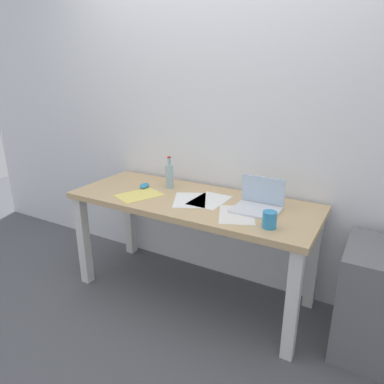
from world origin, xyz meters
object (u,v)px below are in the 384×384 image
object	(u,v)px
filing_cabinet	(376,302)
coffee_mug	(270,220)
beer_bottle	(169,175)
desk	(192,213)
laptop_right	(258,204)
computer_mouse	(144,186)

from	to	relation	value
filing_cabinet	coffee_mug	bearing A→B (deg)	-160.24
beer_bottle	coffee_mug	xyz separation A→B (m)	(0.87, -0.32, -0.05)
desk	laptop_right	size ratio (longest dim) A/B	5.99
desk	laptop_right	world-z (taller)	laptop_right
beer_bottle	coffee_mug	size ratio (longest dim) A/B	2.49
laptop_right	computer_mouse	xyz separation A→B (m)	(-0.88, 0.00, -0.02)
desk	coffee_mug	distance (m)	0.65
beer_bottle	filing_cabinet	xyz separation A→B (m)	(1.46, -0.11, -0.51)
desk	beer_bottle	distance (m)	0.36
desk	filing_cabinet	size ratio (longest dim) A/B	2.59
laptop_right	beer_bottle	bearing A→B (deg)	171.98
laptop_right	computer_mouse	size ratio (longest dim) A/B	2.84
laptop_right	computer_mouse	world-z (taller)	laptop_right
computer_mouse	coffee_mug	bearing A→B (deg)	-21.50
coffee_mug	filing_cabinet	world-z (taller)	coffee_mug
filing_cabinet	laptop_right	bearing A→B (deg)	179.46
coffee_mug	filing_cabinet	size ratio (longest dim) A/B	0.14
desk	filing_cabinet	distance (m)	1.23
computer_mouse	filing_cabinet	bearing A→B (deg)	-9.64
laptop_right	filing_cabinet	xyz separation A→B (m)	(0.74, -0.01, -0.46)
computer_mouse	filing_cabinet	size ratio (longest dim) A/B	0.15
beer_bottle	laptop_right	bearing A→B (deg)	-8.02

